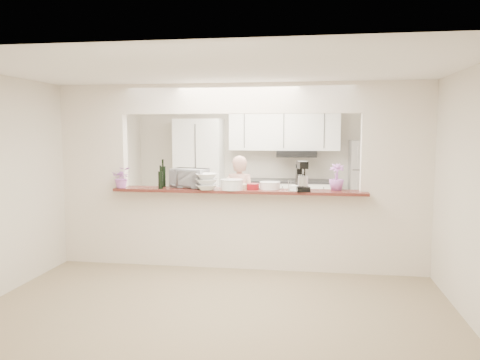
% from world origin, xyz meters
% --- Properties ---
extents(floor, '(6.00, 6.00, 0.00)m').
position_xyz_m(floor, '(0.00, 0.00, 0.00)').
color(floor, gray).
rests_on(floor, ground).
extents(tile_overlay, '(5.00, 2.90, 0.01)m').
position_xyz_m(tile_overlay, '(0.00, 1.55, 0.01)').
color(tile_overlay, beige).
rests_on(tile_overlay, floor).
extents(partition, '(5.00, 0.15, 2.50)m').
position_xyz_m(partition, '(0.00, 0.00, 1.48)').
color(partition, white).
rests_on(partition, floor).
extents(bar_counter, '(3.40, 0.38, 1.09)m').
position_xyz_m(bar_counter, '(0.00, -0.00, 0.58)').
color(bar_counter, white).
rests_on(bar_counter, floor).
extents(kitchen_cabinets, '(3.15, 0.62, 2.25)m').
position_xyz_m(kitchen_cabinets, '(-0.19, 2.72, 0.97)').
color(kitchen_cabinets, white).
rests_on(kitchen_cabinets, floor).
extents(refrigerator, '(0.75, 0.70, 1.70)m').
position_xyz_m(refrigerator, '(2.05, 2.65, 0.85)').
color(refrigerator, '#AAABAF').
rests_on(refrigerator, floor).
extents(flower_left, '(0.33, 0.30, 0.29)m').
position_xyz_m(flower_left, '(-1.60, -0.15, 1.24)').
color(flower_left, '#EB7CD6').
rests_on(flower_left, bar_counter).
extents(wine_bottle_a, '(0.06, 0.06, 0.32)m').
position_xyz_m(wine_bottle_a, '(-1.05, -0.15, 1.21)').
color(wine_bottle_a, black).
rests_on(wine_bottle_a, bar_counter).
extents(wine_bottle_b, '(0.08, 0.08, 0.39)m').
position_xyz_m(wine_bottle_b, '(-1.09, 0.07, 1.24)').
color(wine_bottle_b, black).
rests_on(wine_bottle_b, bar_counter).
extents(toaster_oven, '(0.53, 0.41, 0.26)m').
position_xyz_m(toaster_oven, '(-0.70, 0.05, 1.22)').
color(toaster_oven, '#A1A1A6').
rests_on(toaster_oven, bar_counter).
extents(serving_bowls, '(0.35, 0.35, 0.21)m').
position_xyz_m(serving_bowls, '(-0.41, -0.17, 1.20)').
color(serving_bowls, white).
rests_on(serving_bowls, bar_counter).
extents(plate_stack_a, '(0.30, 0.30, 0.14)m').
position_xyz_m(plate_stack_a, '(-0.08, -0.12, 1.16)').
color(plate_stack_a, white).
rests_on(plate_stack_a, bar_counter).
extents(plate_stack_b, '(0.28, 0.28, 0.10)m').
position_xyz_m(plate_stack_b, '(0.42, 0.03, 1.14)').
color(plate_stack_b, white).
rests_on(plate_stack_b, bar_counter).
extents(red_bowl, '(0.17, 0.17, 0.08)m').
position_xyz_m(red_bowl, '(0.20, -0.03, 1.13)').
color(red_bowl, maroon).
rests_on(red_bowl, bar_counter).
extents(tan_bowl, '(0.15, 0.15, 0.07)m').
position_xyz_m(tan_bowl, '(0.05, -0.03, 1.12)').
color(tan_bowl, '#C4B18A').
rests_on(tan_bowl, bar_counter).
extents(utensil_caddy, '(0.26, 0.19, 0.22)m').
position_xyz_m(utensil_caddy, '(0.80, -0.15, 1.18)').
color(utensil_caddy, silver).
rests_on(utensil_caddy, bar_counter).
extents(stand_mixer, '(0.23, 0.30, 0.39)m').
position_xyz_m(stand_mixer, '(0.85, -0.11, 1.27)').
color(stand_mixer, black).
rests_on(stand_mixer, bar_counter).
extents(flower_right, '(0.21, 0.21, 0.35)m').
position_xyz_m(flower_right, '(1.30, 0.05, 1.27)').
color(flower_right, '#C26CC9').
rests_on(flower_right, bar_counter).
extents(person, '(0.56, 0.39, 1.47)m').
position_xyz_m(person, '(-0.19, 1.28, 0.73)').
color(person, '#DBA08E').
rests_on(person, floor).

